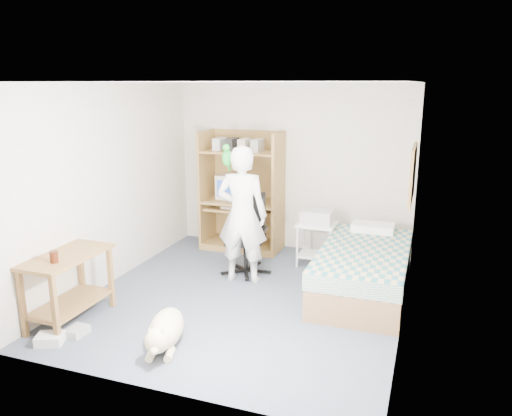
% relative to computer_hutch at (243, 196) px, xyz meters
% --- Properties ---
extents(floor, '(4.00, 4.00, 0.00)m').
position_rel_computer_hutch_xyz_m(floor, '(0.70, -1.74, -0.82)').
color(floor, '#495063').
rests_on(floor, ground).
extents(wall_back, '(3.60, 0.02, 2.50)m').
position_rel_computer_hutch_xyz_m(wall_back, '(0.70, 0.26, 0.43)').
color(wall_back, beige).
rests_on(wall_back, floor).
extents(wall_right, '(0.02, 4.00, 2.50)m').
position_rel_computer_hutch_xyz_m(wall_right, '(2.50, -1.74, 0.43)').
color(wall_right, beige).
rests_on(wall_right, floor).
extents(wall_left, '(0.02, 4.00, 2.50)m').
position_rel_computer_hutch_xyz_m(wall_left, '(-1.10, -1.74, 0.43)').
color(wall_left, beige).
rests_on(wall_left, floor).
extents(ceiling, '(3.60, 4.00, 0.02)m').
position_rel_computer_hutch_xyz_m(ceiling, '(0.70, -1.74, 1.68)').
color(ceiling, white).
rests_on(ceiling, wall_back).
extents(computer_hutch, '(1.20, 0.63, 1.80)m').
position_rel_computer_hutch_xyz_m(computer_hutch, '(0.00, 0.00, 0.00)').
color(computer_hutch, brown).
rests_on(computer_hutch, floor).
extents(bed, '(1.02, 2.02, 0.66)m').
position_rel_computer_hutch_xyz_m(bed, '(2.00, -1.12, -0.53)').
color(bed, brown).
rests_on(bed, floor).
extents(side_desk, '(0.50, 1.00, 0.75)m').
position_rel_computer_hutch_xyz_m(side_desk, '(-0.85, -2.94, -0.33)').
color(side_desk, brown).
rests_on(side_desk, floor).
extents(corkboard, '(0.04, 0.94, 0.66)m').
position_rel_computer_hutch_xyz_m(corkboard, '(2.47, -0.84, 0.63)').
color(corkboard, '#986744').
rests_on(corkboard, wall_right).
extents(office_chair, '(0.60, 0.60, 1.06)m').
position_rel_computer_hutch_xyz_m(office_chair, '(0.42, -0.95, -0.44)').
color(office_chair, black).
rests_on(office_chair, floor).
extents(person, '(0.68, 0.48, 1.76)m').
position_rel_computer_hutch_xyz_m(person, '(0.47, -1.26, 0.06)').
color(person, white).
rests_on(person, floor).
extents(parrot, '(0.13, 0.23, 0.36)m').
position_rel_computer_hutch_xyz_m(parrot, '(0.27, -1.24, 0.79)').
color(parrot, '#138724').
rests_on(parrot, person).
extents(dog, '(0.51, 0.99, 0.38)m').
position_rel_computer_hutch_xyz_m(dog, '(0.36, -3.07, -0.66)').
color(dog, beige).
rests_on(dog, floor).
extents(printer_cart, '(0.52, 0.42, 0.62)m').
position_rel_computer_hutch_xyz_m(printer_cart, '(1.25, -0.40, -0.41)').
color(printer_cart, white).
rests_on(printer_cart, floor).
extents(printer, '(0.43, 0.33, 0.18)m').
position_rel_computer_hutch_xyz_m(printer, '(1.25, -0.40, -0.11)').
color(printer, '#ADACA8').
rests_on(printer, printer_cart).
extents(crt_monitor, '(0.43, 0.45, 0.37)m').
position_rel_computer_hutch_xyz_m(crt_monitor, '(-0.17, 0.01, 0.13)').
color(crt_monitor, beige).
rests_on(crt_monitor, computer_hutch).
extents(keyboard, '(0.45, 0.16, 0.03)m').
position_rel_computer_hutch_xyz_m(keyboard, '(-0.04, -0.16, -0.15)').
color(keyboard, beige).
rests_on(keyboard, computer_hutch).
extents(pencil_cup, '(0.08, 0.08, 0.12)m').
position_rel_computer_hutch_xyz_m(pencil_cup, '(0.33, -0.09, -0.00)').
color(pencil_cup, yellow).
rests_on(pencil_cup, computer_hutch).
extents(drink_glass, '(0.08, 0.08, 0.12)m').
position_rel_computer_hutch_xyz_m(drink_glass, '(-0.80, -3.17, -0.01)').
color(drink_glass, '#3A1609').
rests_on(drink_glass, side_desk).
extents(floor_box_a, '(0.31, 0.28, 0.10)m').
position_rel_computer_hutch_xyz_m(floor_box_a, '(-0.72, -3.42, -0.77)').
color(floor_box_a, silver).
rests_on(floor_box_a, floor).
extents(floor_box_b, '(0.19, 0.23, 0.08)m').
position_rel_computer_hutch_xyz_m(floor_box_b, '(-0.59, -3.18, -0.78)').
color(floor_box_b, '#A5A5A0').
rests_on(floor_box_b, floor).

